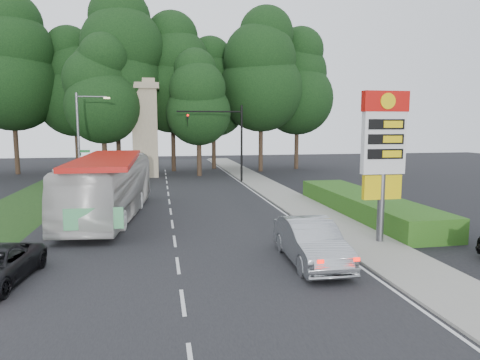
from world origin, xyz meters
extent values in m
plane|color=black|center=(0.00, 0.00, 0.00)|extent=(120.00, 120.00, 0.00)
cube|color=black|center=(0.00, 12.00, 0.01)|extent=(14.00, 80.00, 0.02)
cube|color=gray|center=(8.50, 12.00, 0.06)|extent=(3.00, 80.00, 0.12)
cube|color=#193814|center=(-9.50, 18.00, 0.01)|extent=(5.00, 50.00, 0.02)
cube|color=#2C5516|center=(11.50, 8.00, 0.60)|extent=(3.00, 14.00, 1.20)
cylinder|color=#59595E|center=(9.20, 2.00, 1.60)|extent=(0.32, 0.32, 3.20)
cube|color=yellow|center=(9.20, 2.00, 2.60)|extent=(1.80, 0.25, 1.10)
cube|color=silver|center=(9.20, 2.00, 4.60)|extent=(2.00, 0.35, 2.80)
cube|color=#B70E09|center=(9.20, 2.00, 6.40)|extent=(2.10, 0.40, 0.90)
cylinder|color=yellow|center=(9.20, 1.78, 6.40)|extent=(0.70, 0.05, 0.70)
cube|color=black|center=(9.20, 1.81, 5.40)|extent=(1.70, 0.04, 0.45)
cube|color=black|center=(9.20, 1.81, 4.75)|extent=(1.70, 0.04, 0.45)
cube|color=black|center=(9.20, 1.81, 4.10)|extent=(1.70, 0.04, 0.45)
cylinder|color=black|center=(7.00, 24.00, 3.60)|extent=(0.20, 0.20, 7.20)
cylinder|color=black|center=(4.00, 24.00, 6.60)|extent=(6.00, 0.14, 0.14)
imported|color=black|center=(2.00, 24.00, 6.35)|extent=(0.18, 0.22, 1.10)
sphere|color=#FF0C05|center=(2.00, 23.85, 6.25)|extent=(0.18, 0.18, 0.18)
cylinder|color=#59595E|center=(-7.20, 22.00, 4.00)|extent=(0.20, 0.20, 8.00)
cylinder|color=#59595E|center=(-6.00, 22.00, 7.70)|extent=(2.40, 0.12, 0.12)
cube|color=#FFE599|center=(-4.80, 22.00, 7.60)|extent=(0.50, 0.22, 0.14)
cube|color=#0C591E|center=(-6.75, 22.00, 3.20)|extent=(0.85, 0.04, 0.22)
cube|color=#0C591E|center=(-7.20, 22.45, 2.90)|extent=(0.04, 0.85, 0.22)
cube|color=gray|center=(-2.00, 30.00, 4.50)|extent=(2.50, 2.50, 9.00)
cube|color=gray|center=(-2.00, 30.00, 9.30)|extent=(3.00, 3.00, 0.60)
cube|color=gray|center=(-2.00, 30.00, 9.80)|extent=(2.20, 2.20, 0.50)
cylinder|color=#2D2116|center=(-16.00, 35.00, 3.15)|extent=(0.50, 0.50, 6.30)
sphere|color=black|center=(-16.00, 35.00, 9.62)|extent=(9.80, 9.80, 9.80)
sphere|color=black|center=(-16.00, 35.00, 13.12)|extent=(8.40, 8.40, 8.40)
sphere|color=black|center=(-16.00, 35.00, 16.10)|extent=(6.30, 6.30, 6.30)
cylinder|color=#2D2116|center=(-10.00, 37.00, 2.70)|extent=(0.50, 0.50, 5.40)
sphere|color=black|center=(-10.00, 37.00, 8.25)|extent=(8.40, 8.40, 8.40)
sphere|color=black|center=(-10.00, 37.00, 11.25)|extent=(7.20, 7.20, 7.20)
sphere|color=black|center=(-10.00, 37.00, 13.80)|extent=(5.40, 5.40, 5.40)
cylinder|color=#2D2116|center=(-5.00, 33.00, 3.24)|extent=(0.50, 0.50, 6.48)
sphere|color=black|center=(-5.00, 33.00, 9.90)|extent=(10.08, 10.08, 10.08)
sphere|color=black|center=(-5.00, 33.00, 13.50)|extent=(8.64, 8.64, 8.64)
sphere|color=black|center=(-5.00, 33.00, 16.56)|extent=(6.48, 6.48, 6.48)
cylinder|color=#2D2116|center=(1.00, 35.00, 2.97)|extent=(0.50, 0.50, 5.94)
sphere|color=black|center=(1.00, 35.00, 9.08)|extent=(9.24, 9.24, 9.24)
sphere|color=black|center=(1.00, 35.00, 12.38)|extent=(7.92, 7.92, 7.92)
sphere|color=black|center=(1.00, 35.00, 15.18)|extent=(5.94, 5.94, 5.94)
cylinder|color=#2D2116|center=(6.00, 37.00, 2.61)|extent=(0.50, 0.50, 5.22)
sphere|color=black|center=(6.00, 37.00, 7.97)|extent=(8.12, 8.12, 8.12)
sphere|color=black|center=(6.00, 37.00, 10.88)|extent=(6.96, 6.96, 6.96)
sphere|color=black|center=(6.00, 37.00, 13.34)|extent=(5.22, 5.22, 5.22)
cylinder|color=#2D2116|center=(11.00, 33.00, 3.06)|extent=(0.50, 0.50, 6.12)
sphere|color=black|center=(11.00, 33.00, 9.35)|extent=(9.52, 9.52, 9.52)
sphere|color=black|center=(11.00, 33.00, 12.75)|extent=(8.16, 8.16, 8.16)
sphere|color=black|center=(11.00, 33.00, 15.64)|extent=(6.12, 6.12, 6.12)
cylinder|color=#2D2116|center=(16.00, 35.00, 2.79)|extent=(0.50, 0.50, 5.58)
sphere|color=black|center=(16.00, 35.00, 8.53)|extent=(8.68, 8.68, 8.68)
sphere|color=black|center=(16.00, 35.00, 11.62)|extent=(7.44, 7.44, 7.44)
sphere|color=black|center=(16.00, 35.00, 14.26)|extent=(5.58, 5.58, 5.58)
cylinder|color=#2D2116|center=(-6.00, 29.00, 2.34)|extent=(0.50, 0.50, 4.68)
sphere|color=black|center=(-6.00, 29.00, 7.15)|extent=(7.28, 7.28, 7.28)
sphere|color=black|center=(-6.00, 29.00, 9.75)|extent=(6.24, 6.24, 6.24)
sphere|color=black|center=(-6.00, 29.00, 11.96)|extent=(4.68, 4.68, 4.68)
cylinder|color=#2D2116|center=(3.50, 29.50, 2.16)|extent=(0.50, 0.50, 4.32)
sphere|color=black|center=(3.50, 29.50, 6.60)|extent=(6.72, 6.72, 6.72)
sphere|color=black|center=(3.50, 29.50, 9.00)|extent=(5.76, 5.76, 5.76)
sphere|color=black|center=(3.50, 29.50, 11.04)|extent=(4.32, 4.32, 4.32)
imported|color=silver|center=(-3.50, 10.01, 1.78)|extent=(4.32, 13.01, 3.56)
imported|color=#A1A5A9|center=(5.13, -0.09, 0.85)|extent=(1.96, 5.24, 1.71)
camera|label=1|loc=(-0.58, -15.50, 5.36)|focal=32.00mm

